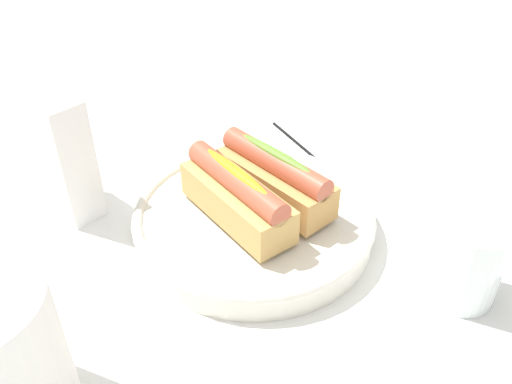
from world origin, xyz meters
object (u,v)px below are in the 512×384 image
Objects in this scene: hotdog_back at (237,196)px; napkin_box at (55,152)px; chopstick_near at (313,155)px; hotdog_front at (275,177)px; water_glass at (467,264)px; serving_bowl at (256,218)px.

napkin_box is (0.22, 0.06, 0.01)m from hotdog_back.
napkin_box is at bearing 80.14° from chopstick_near.
hotdog_front reaches higher than water_glass.
hotdog_back is at bearing 73.54° from serving_bowl.
hotdog_front reaches higher than chopstick_near.
serving_bowl is at bearing 124.55° from chopstick_near.
hotdog_back is at bearing 73.54° from hotdog_front.
hotdog_back reaches higher than chopstick_near.
hotdog_front is at bearing 0.74° from water_glass.
water_glass is at bearing 176.98° from chopstick_near.
serving_bowl is at bearing -106.46° from hotdog_back.
hotdog_front is at bearing -145.68° from napkin_box.
chopstick_near is at bearing -83.60° from serving_bowl.
napkin_box reaches higher than hotdog_back.
serving_bowl is 0.25m from napkin_box.
water_glass reaches higher than chopstick_near.
hotdog_front is 1.75× the size of water_glass.
chopstick_near is (-0.21, -0.26, -0.07)m from napkin_box.
napkin_box is (0.23, 0.08, 0.06)m from serving_bowl.
napkin_box reaches higher than serving_bowl.
serving_bowl is 1.74× the size of hotdog_front.
napkin_box is 0.34m from chopstick_near.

